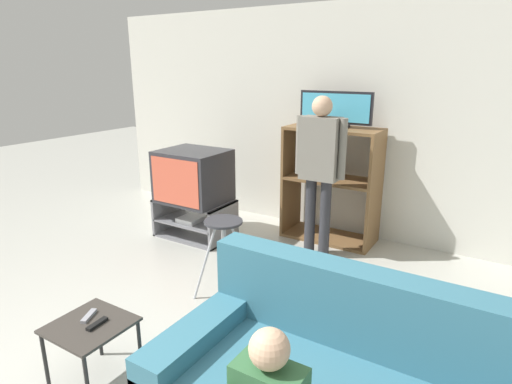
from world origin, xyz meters
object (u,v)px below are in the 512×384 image
(television_flat, at_px, (335,110))
(folding_stool, at_px, (224,236))
(tv_stand, at_px, (195,218))
(media_shelf, at_px, (331,184))
(television_main, at_px, (193,176))
(remote_control_white, at_px, (89,316))
(person_standing_adult, at_px, (320,162))
(remote_control_black, at_px, (97,324))
(snack_table, at_px, (91,332))

(television_flat, xyz_separation_m, folding_stool, (-0.29, -1.68, -0.93))
(tv_stand, bearing_deg, media_shelf, 29.24)
(television_flat, bearing_deg, folding_stool, -99.66)
(television_flat, relative_size, folding_stool, 1.18)
(television_main, relative_size, remote_control_white, 5.04)
(remote_control_white, bearing_deg, tv_stand, 89.49)
(remote_control_white, relative_size, person_standing_adult, 0.09)
(tv_stand, bearing_deg, remote_control_white, -66.19)
(television_main, distance_m, media_shelf, 1.55)
(tv_stand, distance_m, remote_control_black, 2.47)
(folding_stool, relative_size, snack_table, 1.56)
(television_flat, bearing_deg, media_shelf, -84.36)
(television_flat, xyz_separation_m, person_standing_adult, (0.07, -0.52, -0.46))
(television_main, distance_m, person_standing_adult, 1.46)
(television_main, height_order, television_flat, television_flat)
(media_shelf, relative_size, television_flat, 1.59)
(tv_stand, xyz_separation_m, television_main, (0.02, -0.01, 0.52))
(media_shelf, distance_m, television_flat, 0.81)
(media_shelf, bearing_deg, television_flat, 95.64)
(person_standing_adult, bearing_deg, snack_table, -99.18)
(remote_control_black, bearing_deg, snack_table, -168.27)
(media_shelf, height_order, person_standing_adult, person_standing_adult)
(tv_stand, height_order, television_flat, television_flat)
(snack_table, xyz_separation_m, remote_control_white, (-0.06, 0.04, 0.06))
(person_standing_adult, bearing_deg, television_main, -169.13)
(media_shelf, bearing_deg, snack_table, -96.36)
(snack_table, relative_size, remote_control_white, 3.07)
(folding_stool, height_order, remote_control_white, folding_stool)
(television_main, xyz_separation_m, person_standing_adult, (1.41, 0.27, 0.27))
(folding_stool, distance_m, snack_table, 1.34)
(television_main, distance_m, remote_control_black, 2.46)
(remote_control_white, bearing_deg, television_main, 89.29)
(folding_stool, relative_size, person_standing_adult, 0.42)
(media_shelf, height_order, remote_control_black, media_shelf)
(television_main, distance_m, snack_table, 2.46)
(remote_control_black, bearing_deg, tv_stand, 111.90)
(television_main, xyz_separation_m, remote_control_black, (1.06, -2.20, -0.30))
(media_shelf, xyz_separation_m, remote_control_white, (-0.40, -2.94, -0.22))
(snack_table, height_order, remote_control_black, remote_control_black)
(tv_stand, bearing_deg, television_main, -42.39)
(television_main, height_order, folding_stool, television_main)
(media_shelf, distance_m, remote_control_white, 2.98)
(folding_stool, distance_m, remote_control_white, 1.29)
(media_shelf, relative_size, remote_control_white, 8.93)
(television_main, relative_size, snack_table, 1.64)
(remote_control_black, bearing_deg, person_standing_adult, 77.84)
(folding_stool, xyz_separation_m, remote_control_white, (-0.11, -1.28, -0.11))
(tv_stand, xyz_separation_m, television_flat, (1.36, 0.78, 1.25))
(television_main, xyz_separation_m, media_shelf, (1.34, 0.77, -0.08))
(tv_stand, distance_m, media_shelf, 1.62)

